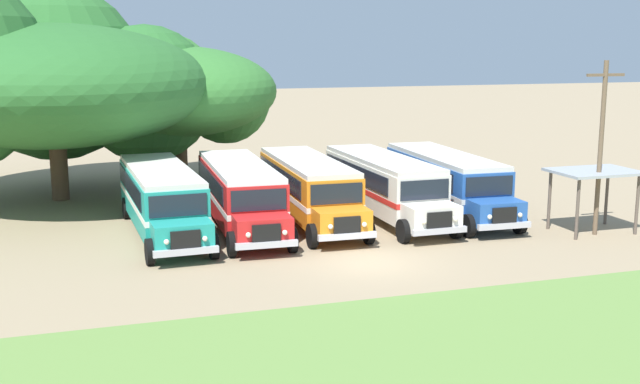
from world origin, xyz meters
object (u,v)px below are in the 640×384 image
parked_bus_slot_2 (309,187)px  broad_shade_tree (179,90)px  parked_bus_slot_0 (162,197)px  parked_bus_slot_4 (446,180)px  parked_bus_slot_1 (240,192)px  utility_pole (601,143)px  secondary_tree (41,80)px  waiting_shelter (594,176)px  parked_bus_slot_3 (384,183)px

parked_bus_slot_2 → broad_shade_tree: bearing=-156.2°
parked_bus_slot_0 → parked_bus_slot_4: 13.62m
parked_bus_slot_1 → parked_bus_slot_2: same height
utility_pole → secondary_tree: bearing=145.2°
parked_bus_slot_0 → parked_bus_slot_4: bearing=88.0°
parked_bus_slot_2 → parked_bus_slot_4: bearing=88.6°
parked_bus_slot_0 → waiting_shelter: parked_bus_slot_0 is taller
secondary_tree → waiting_shelter: (22.75, -15.22, -3.78)m
parked_bus_slot_2 → waiting_shelter: 12.60m
secondary_tree → utility_pole: bearing=-34.8°
parked_bus_slot_1 → broad_shade_tree: (-1.09, 11.12, 3.92)m
parked_bus_slot_1 → utility_pole: utility_pole is taller
parked_bus_slot_0 → secondary_tree: size_ratio=0.59×
parked_bus_slot_1 → parked_bus_slot_4: 10.15m
parked_bus_slot_1 → parked_bus_slot_3: bearing=92.1°
broad_shade_tree → waiting_shelter: broad_shade_tree is taller
parked_bus_slot_4 → utility_pole: bearing=36.0°
parked_bus_slot_1 → parked_bus_slot_4: (10.15, -0.06, 0.00)m
parked_bus_slot_2 → utility_pole: 12.88m
parked_bus_slot_2 → secondary_tree: bearing=-126.8°
secondary_tree → parked_bus_slot_0: bearing=-63.0°
parked_bus_slot_3 → parked_bus_slot_4: bearing=88.8°
parked_bus_slot_0 → parked_bus_slot_2: (6.75, 0.37, 0.00)m
broad_shade_tree → parked_bus_slot_1: bearing=-84.4°
waiting_shelter → parked_bus_slot_2: bearing=151.8°
parked_bus_slot_0 → broad_shade_tree: 12.08m
secondary_tree → waiting_shelter: secondary_tree is taller
parked_bus_slot_2 → parked_bus_slot_4: (6.87, -0.37, 0.00)m
secondary_tree → utility_pole: 27.60m
parked_bus_slot_2 → broad_shade_tree: (-4.38, 10.81, 3.92)m
parked_bus_slot_0 → parked_bus_slot_4: same height
parked_bus_slot_4 → utility_pole: utility_pole is taller
parked_bus_slot_0 → utility_pole: utility_pole is taller
parked_bus_slot_2 → secondary_tree: secondary_tree is taller
parked_bus_slot_0 → broad_shade_tree: bearing=166.0°
parked_bus_slot_1 → secondary_tree: size_ratio=0.59×
waiting_shelter → parked_bus_slot_1: bearing=158.6°
broad_shade_tree → secondary_tree: bearing=-168.1°
parked_bus_slot_3 → broad_shade_tree: bearing=-144.8°
parked_bus_slot_4 → secondary_tree: (-18.54, 9.65, 4.65)m
secondary_tree → waiting_shelter: 27.63m
parked_bus_slot_4 → waiting_shelter: bearing=39.4°
parked_bus_slot_1 → utility_pole: size_ratio=1.47×
parked_bus_slot_3 → utility_pole: 9.79m
parked_bus_slot_0 → waiting_shelter: size_ratio=3.02×
parked_bus_slot_2 → utility_pole: utility_pole is taller
secondary_tree → utility_pole: size_ratio=2.50×
secondary_tree → waiting_shelter: bearing=-33.8°
parked_bus_slot_2 → broad_shade_tree: size_ratio=0.95×
parked_bus_slot_3 → broad_shade_tree: (-8.01, 11.14, 3.92)m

